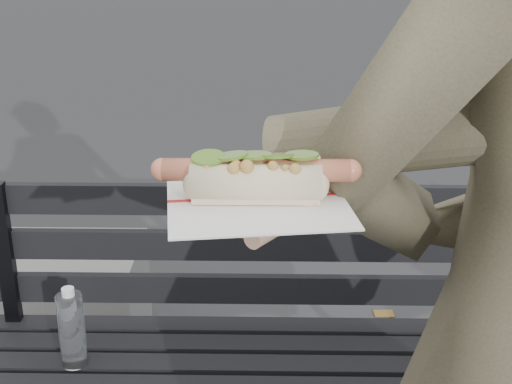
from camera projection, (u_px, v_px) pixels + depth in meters
park_bench at (253, 332)px, 1.81m from camera, size 1.50×0.44×0.88m
held_hotdog at (423, 143)px, 0.82m from camera, size 0.62×0.32×0.20m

